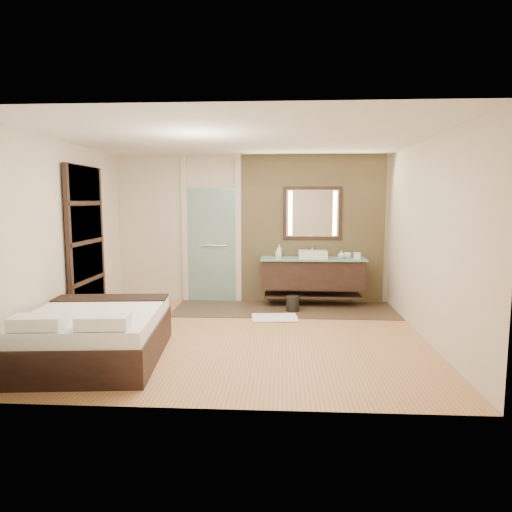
# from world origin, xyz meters

# --- Properties ---
(floor) EXTENTS (5.00, 5.00, 0.00)m
(floor) POSITION_xyz_m (0.00, 0.00, 0.00)
(floor) COLOR #A66D45
(floor) RESTS_ON ground
(tile_strip) EXTENTS (3.80, 1.30, 0.01)m
(tile_strip) POSITION_xyz_m (0.60, 1.60, 0.01)
(tile_strip) COLOR #3E2D22
(tile_strip) RESTS_ON floor
(stone_wall) EXTENTS (2.60, 0.08, 2.70)m
(stone_wall) POSITION_xyz_m (1.10, 2.21, 1.35)
(stone_wall) COLOR tan
(stone_wall) RESTS_ON floor
(vanity) EXTENTS (1.85, 0.55, 0.88)m
(vanity) POSITION_xyz_m (1.10, 1.92, 0.58)
(vanity) COLOR black
(vanity) RESTS_ON stone_wall
(mirror_unit) EXTENTS (1.06, 0.04, 0.96)m
(mirror_unit) POSITION_xyz_m (1.10, 2.16, 1.65)
(mirror_unit) COLOR black
(mirror_unit) RESTS_ON stone_wall
(frosted_door) EXTENTS (1.10, 0.12, 2.70)m
(frosted_door) POSITION_xyz_m (-0.75, 2.20, 1.14)
(frosted_door) COLOR #BBECE3
(frosted_door) RESTS_ON floor
(shoji_partition) EXTENTS (0.06, 1.20, 2.40)m
(shoji_partition) POSITION_xyz_m (-2.43, 0.60, 1.21)
(shoji_partition) COLOR black
(shoji_partition) RESTS_ON floor
(bed) EXTENTS (1.68, 2.02, 0.72)m
(bed) POSITION_xyz_m (-1.65, -1.04, 0.30)
(bed) COLOR black
(bed) RESTS_ON floor
(bath_mat) EXTENTS (0.77, 0.57, 0.02)m
(bath_mat) POSITION_xyz_m (0.44, 0.96, 0.02)
(bath_mat) COLOR white
(bath_mat) RESTS_ON floor
(waste_bin) EXTENTS (0.26, 0.26, 0.27)m
(waste_bin) POSITION_xyz_m (0.74, 1.43, 0.14)
(waste_bin) COLOR black
(waste_bin) RESTS_ON floor
(tissue_box) EXTENTS (0.14, 0.14, 0.10)m
(tissue_box) POSITION_xyz_m (1.88, 1.90, 0.92)
(tissue_box) COLOR silver
(tissue_box) RESTS_ON vanity
(soap_bottle_a) EXTENTS (0.12, 0.12, 0.24)m
(soap_bottle_a) POSITION_xyz_m (0.50, 1.89, 0.98)
(soap_bottle_a) COLOR white
(soap_bottle_a) RESTS_ON vanity
(soap_bottle_b) EXTENTS (0.08, 0.08, 0.16)m
(soap_bottle_b) POSITION_xyz_m (0.47, 2.02, 0.95)
(soap_bottle_b) COLOR #B2B2B2
(soap_bottle_b) RESTS_ON vanity
(soap_bottle_c) EXTENTS (0.13, 0.13, 0.15)m
(soap_bottle_c) POSITION_xyz_m (1.60, 1.84, 0.94)
(soap_bottle_c) COLOR #A1CAC7
(soap_bottle_c) RESTS_ON vanity
(cup) EXTENTS (0.17, 0.17, 0.10)m
(cup) POSITION_xyz_m (1.71, 1.91, 0.92)
(cup) COLOR silver
(cup) RESTS_ON vanity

